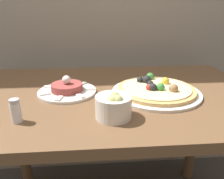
# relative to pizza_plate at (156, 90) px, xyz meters

# --- Properties ---
(dining_table) EXTENTS (1.15, 0.74, 0.74)m
(dining_table) POSITION_rel_pizza_plate_xyz_m (-0.15, 0.03, -0.13)
(dining_table) COLOR brown
(dining_table) RESTS_ON ground_plane
(pizza_plate) EXTENTS (0.34, 0.34, 0.06)m
(pizza_plate) POSITION_rel_pizza_plate_xyz_m (0.00, 0.00, 0.00)
(pizza_plate) COLOR silver
(pizza_plate) RESTS_ON dining_table
(tartare_plate) EXTENTS (0.23, 0.23, 0.07)m
(tartare_plate) POSITION_rel_pizza_plate_xyz_m (-0.34, 0.03, 0.00)
(tartare_plate) COLOR silver
(tartare_plate) RESTS_ON dining_table
(small_bowl) EXTENTS (0.11, 0.11, 0.08)m
(small_bowl) POSITION_rel_pizza_plate_xyz_m (-0.18, -0.18, 0.02)
(small_bowl) COLOR silver
(small_bowl) RESTS_ON dining_table
(salt_shaker) EXTENTS (0.03, 0.03, 0.07)m
(salt_shaker) POSITION_rel_pizza_plate_xyz_m (-0.46, -0.19, 0.02)
(salt_shaker) COLOR silver
(salt_shaker) RESTS_ON dining_table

